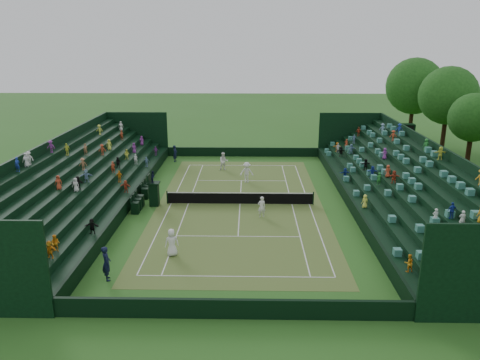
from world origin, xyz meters
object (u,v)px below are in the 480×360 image
at_px(umpire_chair, 154,191).
at_px(player_near_west, 172,242).
at_px(player_far_west, 224,161).
at_px(player_far_east, 247,172).
at_px(player_near_east, 262,207).
at_px(tennis_net, 240,198).

height_order(umpire_chair, player_near_west, umpire_chair).
distance_m(player_far_west, player_far_east, 4.69).
relative_size(umpire_chair, player_near_east, 1.78).
relative_size(tennis_net, player_near_west, 6.84).
height_order(player_near_west, player_near_east, player_near_west).
xyz_separation_m(umpire_chair, player_far_west, (4.90, 10.48, -0.30)).
relative_size(player_near_west, player_far_east, 0.90).
relative_size(tennis_net, player_far_west, 6.41).
distance_m(player_near_west, player_near_east, 8.57).
distance_m(tennis_net, player_far_east, 5.99).
relative_size(umpire_chair, player_far_east, 1.49).
bearing_deg(player_near_west, tennis_net, -129.13).
bearing_deg(player_far_west, player_far_east, -67.91).
distance_m(player_near_west, player_far_east, 15.88).
xyz_separation_m(player_near_west, player_far_west, (2.08, 19.34, 0.06)).
relative_size(player_near_east, player_far_west, 0.87).
relative_size(player_near_west, player_far_west, 0.94).
height_order(player_near_east, player_far_west, player_far_west).
xyz_separation_m(player_near_east, player_far_east, (-1.15, 8.73, 0.15)).
relative_size(player_near_west, player_near_east, 1.07).
height_order(tennis_net, player_far_east, player_far_east).
xyz_separation_m(umpire_chair, player_far_east, (7.22, 6.41, -0.26)).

